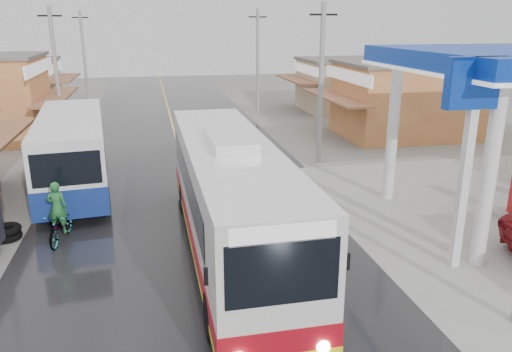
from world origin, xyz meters
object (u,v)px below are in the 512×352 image
(cyclist, at_px, (60,222))
(coach_bus, at_px, (230,198))
(second_bus, at_px, (73,151))
(tyre_stack, at_px, (7,233))

(cyclist, bearing_deg, coach_bus, -9.95)
(cyclist, bearing_deg, second_bus, 102.64)
(coach_bus, xyz_separation_m, second_bus, (-5.63, 7.67, -0.13))
(coach_bus, bearing_deg, tyre_stack, 160.16)
(second_bus, bearing_deg, coach_bus, -59.22)
(second_bus, xyz_separation_m, tyre_stack, (-1.63, -5.08, -1.50))
(coach_bus, relative_size, cyclist, 5.74)
(cyclist, relative_size, tyre_stack, 2.26)
(coach_bus, xyz_separation_m, cyclist, (-5.41, 2.01, -1.16))
(second_bus, xyz_separation_m, cyclist, (0.22, -5.66, -1.03))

